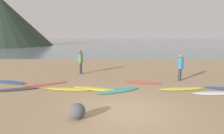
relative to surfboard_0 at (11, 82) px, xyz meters
name	(u,v)px	position (x,y,z in m)	size (l,w,h in m)	color
ground_plane	(121,68)	(6.67, 5.97, -0.15)	(120.00, 120.00, 0.20)	#997C5B
ocean_water	(117,42)	(6.67, 61.01, -0.05)	(140.00, 100.00, 0.01)	slate
headland_hill	(0,21)	(-23.23, 37.79, 6.24)	(25.34, 25.34, 12.57)	#28382B
surfboard_0	(11,82)	(0.00, 0.00, 0.00)	(2.05, 0.48, 0.10)	#1E479E
surfboard_1	(14,90)	(0.96, -1.45, -0.02)	(2.44, 0.51, 0.06)	#333338
surfboard_2	(45,84)	(2.15, -0.29, -0.02)	(2.49, 0.46, 0.06)	#D84C38
surfboard_3	(68,89)	(3.73, -1.33, -0.01)	(2.48, 0.48, 0.08)	yellow
surfboard_4	(96,89)	(5.22, -1.30, 0.00)	(2.65, 0.54, 0.09)	yellow
surfboard_5	(118,91)	(6.36, -1.54, -0.01)	(2.35, 0.60, 0.08)	teal
surfboard_6	(142,82)	(7.83, 0.24, -0.01)	(2.14, 0.47, 0.08)	#D84C38
surfboard_7	(181,89)	(9.67, -1.15, -0.01)	(2.47, 0.53, 0.08)	yellow
surfboard_8	(215,93)	(11.08, -1.84, -0.02)	(2.30, 0.50, 0.06)	white
person_0	(180,65)	(10.21, 0.80, 0.93)	(0.33, 0.33, 1.66)	#2D2D38
person_1	(81,60)	(3.66, 2.76, 0.97)	(0.35, 0.35, 1.73)	#2D2D38
beach_rock_near	(78,111)	(4.94, -4.74, 0.22)	(0.54, 0.54, 0.54)	#484C51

